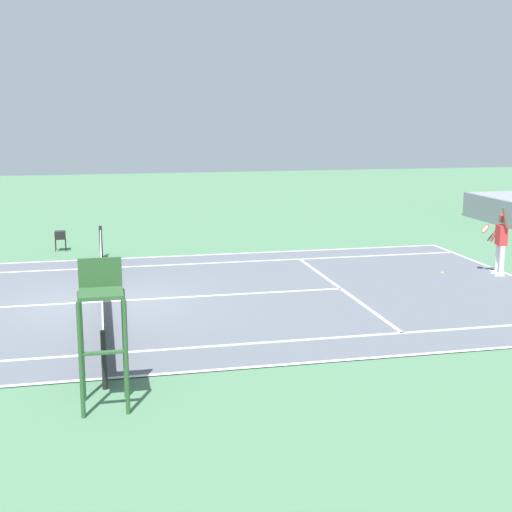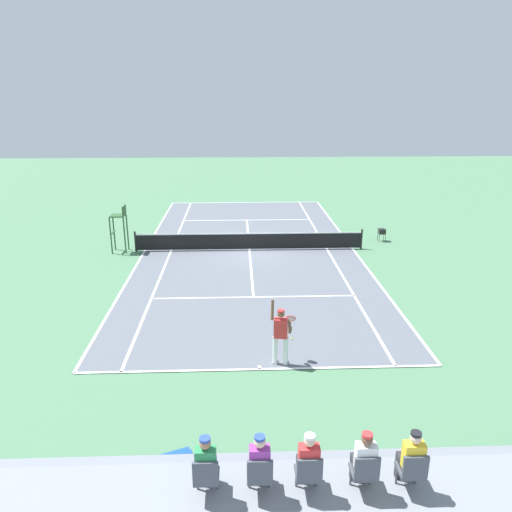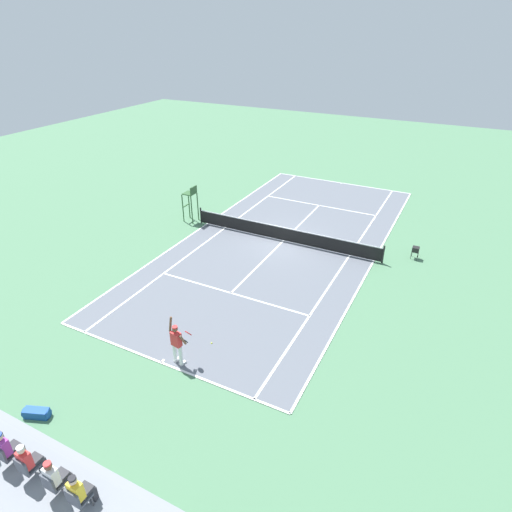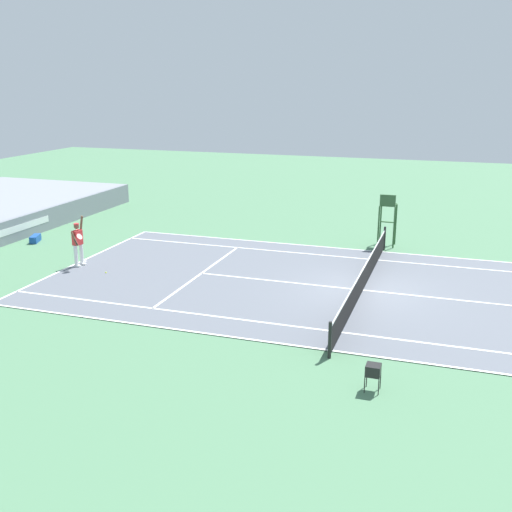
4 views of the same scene
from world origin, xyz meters
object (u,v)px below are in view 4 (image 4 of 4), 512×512
Objects in this scene: ball_hopper at (373,370)px; umpire_chair at (388,213)px; tennis_player at (78,243)px; equipment_bag at (35,239)px; tennis_ball at (106,273)px.

umpire_chair is at bearing 5.63° from ball_hopper.
tennis_player is 14.64m from ball_hopper.
equipment_bag is at bearing 57.41° from tennis_player.
tennis_ball is at bearing 61.22° from ball_hopper.
equipment_bag is at bearing 60.84° from tennis_ball.
equipment_bag is at bearing 61.09° from ball_hopper.
tennis_player is 13.70m from umpire_chair.
umpire_chair is 3.49× the size of ball_hopper.
tennis_player is 5.17m from equipment_bag.
tennis_player is at bearing 122.29° from umpire_chair.
umpire_chair is 2.56× the size of equipment_bag.
ball_hopper is at bearing -174.37° from umpire_chair.
ball_hopper reaches higher than tennis_ball.
tennis_player is at bearing 71.59° from tennis_ball.
tennis_player is 2.98× the size of ball_hopper.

